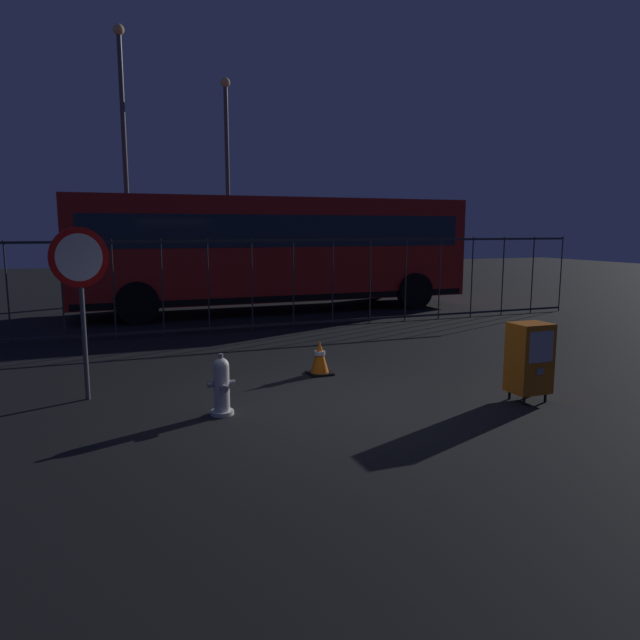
# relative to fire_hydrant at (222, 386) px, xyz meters

# --- Properties ---
(ground_plane) EXTENTS (60.00, 60.00, 0.00)m
(ground_plane) POSITION_rel_fire_hydrant_xyz_m (1.37, -0.13, -0.35)
(ground_plane) COLOR black
(fire_hydrant) EXTENTS (0.33, 0.32, 0.75)m
(fire_hydrant) POSITION_rel_fire_hydrant_xyz_m (0.00, 0.00, 0.00)
(fire_hydrant) COLOR silver
(fire_hydrant) RESTS_ON ground_plane
(newspaper_box_primary) EXTENTS (0.48, 0.42, 1.02)m
(newspaper_box_primary) POSITION_rel_fire_hydrant_xyz_m (3.81, -0.85, 0.22)
(newspaper_box_primary) COLOR black
(newspaper_box_primary) RESTS_ON ground_plane
(stop_sign) EXTENTS (0.71, 0.31, 2.23)m
(stop_sign) POSITION_rel_fire_hydrant_xyz_m (-1.51, 1.25, 1.25)
(stop_sign) COLOR #4C4F54
(stop_sign) RESTS_ON ground_plane
(traffic_cone) EXTENTS (0.36, 0.36, 0.53)m
(traffic_cone) POSITION_rel_fire_hydrant_xyz_m (1.81, 1.43, -0.09)
(traffic_cone) COLOR black
(traffic_cone) RESTS_ON ground_plane
(fence_barrier) EXTENTS (18.03, 0.04, 2.00)m
(fence_barrier) POSITION_rel_fire_hydrant_xyz_m (1.37, 5.64, 0.67)
(fence_barrier) COLOR #2D2D33
(fence_barrier) RESTS_ON ground_plane
(bus_near) EXTENTS (10.51, 2.80, 3.00)m
(bus_near) POSITION_rel_fire_hydrant_xyz_m (3.23, 8.64, 1.36)
(bus_near) COLOR red
(bus_near) RESTS_ON ground_plane
(street_light_near_left) EXTENTS (0.32, 0.32, 7.99)m
(street_light_near_left) POSITION_rel_fire_hydrant_xyz_m (-0.31, 11.94, 4.22)
(street_light_near_left) COLOR #4C4F54
(street_light_near_left) RESTS_ON ground_plane
(street_light_far_left) EXTENTS (0.32, 0.32, 7.10)m
(street_light_far_left) POSITION_rel_fire_hydrant_xyz_m (3.01, 13.15, 3.76)
(street_light_far_left) COLOR #4C4F54
(street_light_far_left) RESTS_ON ground_plane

